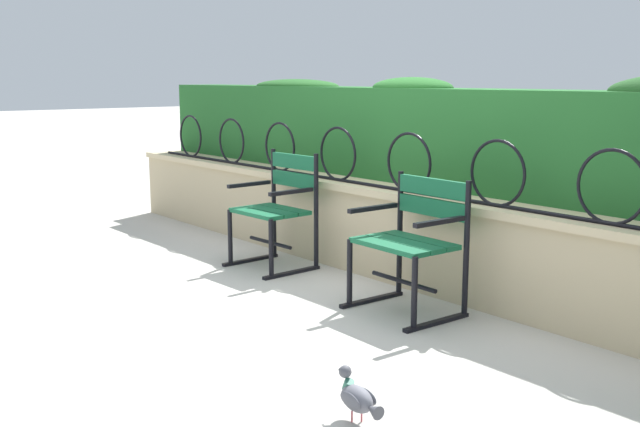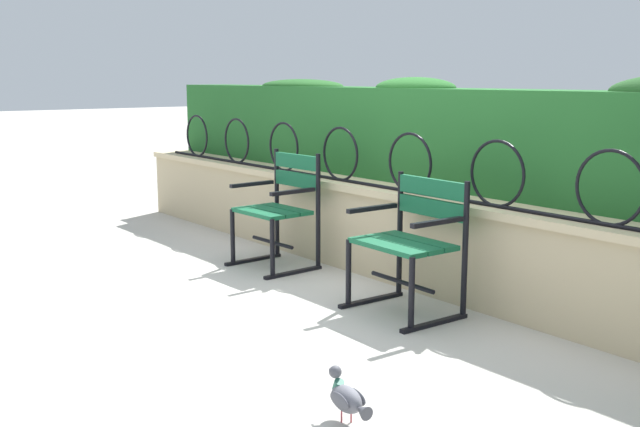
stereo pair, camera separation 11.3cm
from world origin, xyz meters
TOP-DOWN VIEW (x-y plane):
  - ground_plane at (0.00, 0.00)m, footprint 60.00×60.00m
  - stone_wall at (0.00, 0.81)m, footprint 7.13×0.41m
  - iron_arch_fence at (-0.16, 0.73)m, footprint 6.60×0.02m
  - hedge_row at (0.04, 1.23)m, footprint 6.99×0.50m
  - park_chair_left at (-0.79, 0.32)m, footprint 0.58×0.54m
  - park_chair_right at (0.66, 0.32)m, footprint 0.64×0.54m
  - pigeon_near_chairs at (1.62, -1.00)m, footprint 0.29×0.12m

SIDE VIEW (x-z plane):
  - ground_plane at x=0.00m, z-range 0.00..0.00m
  - pigeon_near_chairs at x=1.62m, z-range 0.00..0.22m
  - stone_wall at x=0.00m, z-range 0.00..0.66m
  - park_chair_right at x=0.66m, z-range 0.04..0.88m
  - park_chair_left at x=-0.79m, z-range 0.02..0.91m
  - iron_arch_fence at x=-0.16m, z-range 0.63..1.05m
  - hedge_row at x=0.04m, z-range 0.63..1.45m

